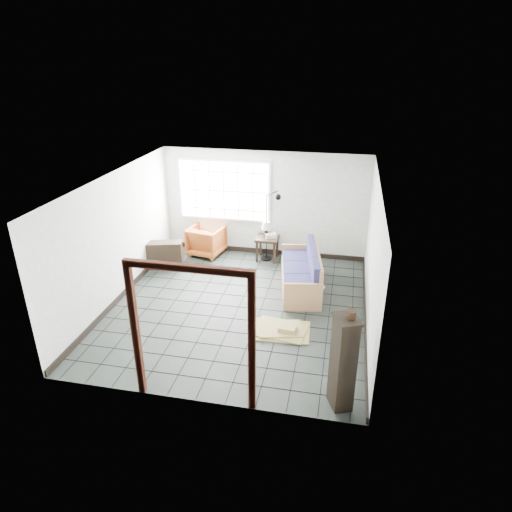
% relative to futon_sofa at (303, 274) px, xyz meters
% --- Properties ---
extents(ground, '(5.50, 5.50, 0.00)m').
position_rel_futon_sofa_xyz_m(ground, '(-1.17, -1.09, -0.32)').
color(ground, black).
rests_on(ground, ground).
extents(room_shell, '(5.02, 5.52, 2.61)m').
position_rel_futon_sofa_xyz_m(room_shell, '(-1.17, -1.06, 1.36)').
color(room_shell, '#AAAEA7').
rests_on(room_shell, ground).
extents(window_panel, '(2.32, 0.08, 1.52)m').
position_rel_futon_sofa_xyz_m(window_panel, '(-2.17, 1.61, 1.28)').
color(window_panel, silver).
rests_on(window_panel, ground).
extents(doorway_trim, '(1.80, 0.08, 2.20)m').
position_rel_futon_sofa_xyz_m(doorway_trim, '(-1.17, -3.79, 1.06)').
color(doorway_trim, '#3D160D').
rests_on(doorway_trim, ground).
extents(futon_sofa, '(1.09, 2.11, 0.89)m').
position_rel_futon_sofa_xyz_m(futon_sofa, '(0.00, 0.00, 0.00)').
color(futon_sofa, brown).
rests_on(futon_sofa, ground).
extents(armchair, '(0.91, 0.87, 0.81)m').
position_rel_futon_sofa_xyz_m(armchair, '(-2.58, 1.31, 0.08)').
color(armchair, '#973A16').
rests_on(armchair, ground).
extents(side_table, '(0.54, 0.54, 0.58)m').
position_rel_futon_sofa_xyz_m(side_table, '(-1.03, 1.31, 0.16)').
color(side_table, black).
rests_on(side_table, ground).
extents(table_lamp, '(0.30, 0.30, 0.36)m').
position_rel_futon_sofa_xyz_m(table_lamp, '(-1.07, 1.38, 0.51)').
color(table_lamp, black).
rests_on(table_lamp, side_table).
extents(projector, '(0.32, 0.29, 0.09)m').
position_rel_futon_sofa_xyz_m(projector, '(-0.95, 1.33, 0.31)').
color(projector, silver).
rests_on(projector, side_table).
extents(floor_lamp, '(0.52, 0.33, 1.77)m').
position_rel_futon_sofa_xyz_m(floor_lamp, '(-0.92, 1.29, 0.62)').
color(floor_lamp, black).
rests_on(floor_lamp, ground).
extents(console_shelf, '(0.88, 0.53, 0.64)m').
position_rel_futon_sofa_xyz_m(console_shelf, '(-3.32, 0.38, -0.00)').
color(console_shelf, black).
rests_on(console_shelf, ground).
extents(tall_shelf, '(0.44, 0.49, 1.47)m').
position_rel_futon_sofa_xyz_m(tall_shelf, '(0.92, -3.49, 0.43)').
color(tall_shelf, black).
rests_on(tall_shelf, ground).
extents(pot, '(0.19, 0.19, 0.11)m').
position_rel_futon_sofa_xyz_m(pot, '(0.97, -3.46, 1.20)').
color(pot, black).
rests_on(pot, tall_shelf).
extents(open_box, '(0.83, 0.63, 0.43)m').
position_rel_futon_sofa_xyz_m(open_box, '(0.09, -0.51, -0.17)').
color(open_box, '#99824A').
rests_on(open_box, ground).
extents(cardboard_pile, '(1.10, 0.81, 0.15)m').
position_rel_futon_sofa_xyz_m(cardboard_pile, '(-0.19, -1.78, -0.28)').
color(cardboard_pile, '#99824A').
rests_on(cardboard_pile, ground).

